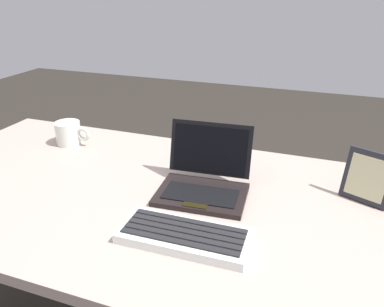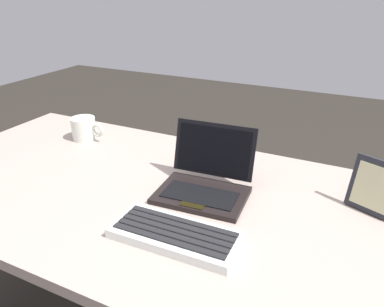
{
  "view_description": "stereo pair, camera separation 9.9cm",
  "coord_description": "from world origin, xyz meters",
  "px_view_note": "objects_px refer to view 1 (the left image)",
  "views": [
    {
      "loc": [
        0.35,
        -0.82,
        1.26
      ],
      "look_at": [
        0.05,
        0.02,
        0.84
      ],
      "focal_mm": 34.5,
      "sensor_mm": 36.0,
      "label": 1
    },
    {
      "loc": [
        0.44,
        -0.79,
        1.26
      ],
      "look_at": [
        0.05,
        0.02,
        0.84
      ],
      "focal_mm": 34.5,
      "sensor_mm": 36.0,
      "label": 2
    }
  ],
  "objects_px": {
    "external_keyboard": "(184,235)",
    "photo_frame": "(368,178)",
    "laptop_front": "(204,181)",
    "coffee_mug": "(69,133)"
  },
  "relations": [
    {
      "from": "external_keyboard",
      "to": "coffee_mug",
      "type": "relative_size",
      "value": 2.22
    },
    {
      "from": "laptop_front",
      "to": "coffee_mug",
      "type": "bearing_deg",
      "value": 164.02
    },
    {
      "from": "external_keyboard",
      "to": "coffee_mug",
      "type": "distance_m",
      "value": 0.72
    },
    {
      "from": "external_keyboard",
      "to": "photo_frame",
      "type": "height_order",
      "value": "photo_frame"
    },
    {
      "from": "external_keyboard",
      "to": "photo_frame",
      "type": "relative_size",
      "value": 2.12
    },
    {
      "from": "laptop_front",
      "to": "coffee_mug",
      "type": "height_order",
      "value": "laptop_front"
    },
    {
      "from": "coffee_mug",
      "to": "photo_frame",
      "type": "bearing_deg",
      "value": -3.6
    },
    {
      "from": "photo_frame",
      "to": "coffee_mug",
      "type": "distance_m",
      "value": 1.02
    },
    {
      "from": "photo_frame",
      "to": "coffee_mug",
      "type": "xyz_separation_m",
      "value": [
        -1.01,
        0.06,
        -0.03
      ]
    },
    {
      "from": "laptop_front",
      "to": "external_keyboard",
      "type": "xyz_separation_m",
      "value": [
        0.02,
        -0.23,
        -0.02
      ]
    }
  ]
}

